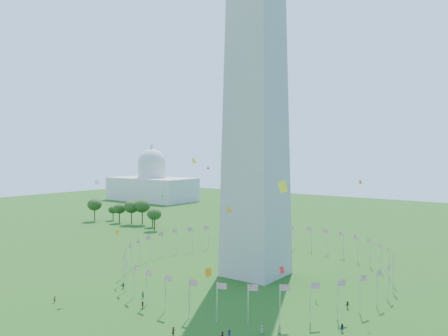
{
  "coord_description": "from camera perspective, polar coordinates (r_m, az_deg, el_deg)",
  "views": [
    {
      "loc": [
        72.1,
        -63.86,
        37.85
      ],
      "look_at": [
        -1.13,
        35.0,
        33.55
      ],
      "focal_mm": 35.0,
      "sensor_mm": 36.0,
      "label": 1
    }
  ],
  "objects": [
    {
      "name": "washington_monument",
      "position": [
        142.61,
        4.24,
        21.09
      ],
      "size": [
        16.8,
        16.8,
        169.0
      ],
      "primitive_type": null,
      "color": "#ABA698",
      "rests_on": "ground"
    },
    {
      "name": "capitol_building",
      "position": [
        351.06,
        -9.41,
        -0.45
      ],
      "size": [
        70.0,
        35.0,
        46.0
      ],
      "primitive_type": null,
      "color": "beige",
      "rests_on": "ground"
    },
    {
      "name": "kites_aloft",
      "position": [
        109.89,
        -1.07,
        -7.14
      ],
      "size": [
        119.17,
        73.77,
        31.95
      ],
      "color": "orange",
      "rests_on": "ground"
    },
    {
      "name": "crowd",
      "position": [
        98.48,
        -6.81,
        -20.08
      ],
      "size": [
        84.89,
        66.22,
        1.91
      ],
      "color": "slate",
      "rests_on": "ground"
    },
    {
      "name": "ground",
      "position": [
        103.48,
        -11.78,
        -19.5
      ],
      "size": [
        600.0,
        600.0,
        0.0
      ],
      "primitive_type": "plane",
      "color": "#16430F",
      "rests_on": "ground"
    },
    {
      "name": "flag_ring",
      "position": [
        138.83,
        4.15,
        -11.91
      ],
      "size": [
        80.24,
        80.24,
        9.0
      ],
      "color": "silver",
      "rests_on": "ground"
    },
    {
      "name": "tree_line_west",
      "position": [
        237.65,
        -12.37,
        -5.8
      ],
      "size": [
        55.74,
        16.44,
        13.17
      ],
      "color": "#30531B",
      "rests_on": "ground"
    }
  ]
}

